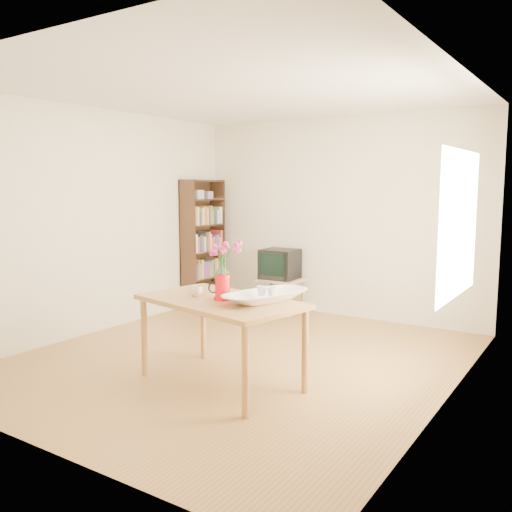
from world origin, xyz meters
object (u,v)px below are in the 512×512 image
Objects in this scene: table at (221,308)px; television at (280,264)px; pitcher at (222,288)px; mug at (197,291)px; bowl at (266,272)px.

table is 2.81m from television.
television is (-0.96, 2.64, -0.01)m from table.
television is (-0.99, 2.65, -0.19)m from pitcher.
mug is (-0.27, 0.00, 0.12)m from table.
pitcher reaches higher than television.
pitcher is 0.40m from bowl.
pitcher is 2.83m from television.
pitcher is at bearing 145.69° from mug.
pitcher is at bearing -157.71° from bowl.
bowl is (0.35, 0.14, 0.15)m from pitcher.
television is at bearing 140.79° from pitcher.
table is 7.07× the size of pitcher.
mug is at bearing -168.76° from table.
pitcher is 0.42× the size of bowl.
bowl reaches higher than television.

